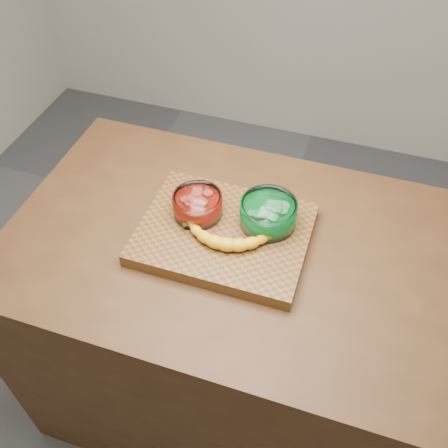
% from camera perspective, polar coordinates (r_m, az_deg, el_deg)
% --- Properties ---
extents(ground, '(3.50, 3.50, 0.00)m').
position_cam_1_polar(ground, '(2.13, -0.00, -17.92)').
color(ground, '#535357').
rests_on(ground, ground).
extents(counter, '(1.20, 0.80, 0.90)m').
position_cam_1_polar(counter, '(1.73, -0.00, -11.60)').
color(counter, '#4D2E17').
rests_on(counter, ground).
extents(cutting_board, '(0.45, 0.35, 0.04)m').
position_cam_1_polar(cutting_board, '(1.35, -0.00, -1.16)').
color(cutting_board, brown).
rests_on(cutting_board, counter).
extents(bowl_red, '(0.14, 0.14, 0.06)m').
position_cam_1_polar(bowl_red, '(1.35, -3.04, 2.18)').
color(bowl_red, white).
rests_on(bowl_red, cutting_board).
extents(bowl_green, '(0.15, 0.15, 0.07)m').
position_cam_1_polar(bowl_green, '(1.33, 5.07, 1.18)').
color(bowl_green, white).
rests_on(bowl_green, cutting_board).
extents(banana, '(0.27, 0.14, 0.04)m').
position_cam_1_polar(banana, '(1.30, 0.44, -1.12)').
color(banana, '#F0AB15').
rests_on(banana, cutting_board).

